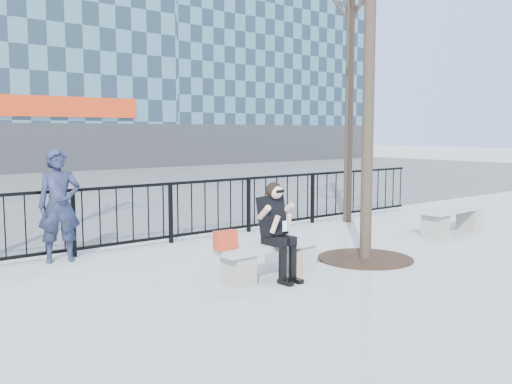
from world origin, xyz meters
TOP-DOWN VIEW (x-y plane):
  - ground at (0.00, 0.00)m, footprint 120.00×120.00m
  - railing at (0.00, 3.00)m, footprint 14.00×0.06m
  - building_right at (20.00, 27.00)m, footprint 16.20×10.20m
  - tree_grate at (1.90, -0.10)m, footprint 1.50×1.50m
  - bench_main at (0.00, 0.00)m, footprint 1.65×0.46m
  - bench_second at (5.05, 0.31)m, footprint 1.84×0.51m
  - seated_woman at (0.00, -0.16)m, footprint 0.50×0.64m
  - handbag at (-0.75, 0.02)m, footprint 0.31×0.16m
  - shopping_bag at (0.46, -0.10)m, footprint 0.39×0.31m
  - standing_man at (-1.89, 2.80)m, footprint 0.72×0.56m

SIDE VIEW (x-z plane):
  - ground at x=0.00m, z-range 0.00..0.00m
  - tree_grate at x=1.90m, z-range 0.00..0.02m
  - shopping_bag at x=0.46m, z-range 0.00..0.35m
  - bench_main at x=0.00m, z-range 0.06..0.55m
  - bench_second at x=5.05m, z-range 0.06..0.61m
  - railing at x=0.00m, z-range 0.00..1.11m
  - handbag at x=-0.75m, z-range 0.49..0.74m
  - seated_woman at x=0.00m, z-range 0.00..1.34m
  - standing_man at x=-1.89m, z-range 0.00..1.75m
  - building_right at x=20.00m, z-range 0.00..20.60m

